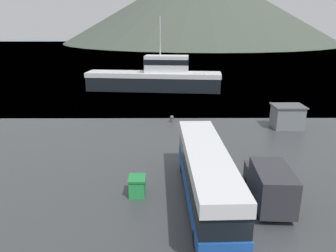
{
  "coord_description": "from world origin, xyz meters",
  "views": [
    {
      "loc": [
        -4.7,
        -11.86,
        10.64
      ],
      "look_at": [
        -4.56,
        15.71,
        2.0
      ],
      "focal_mm": 35.0,
      "sensor_mm": 36.0,
      "label": 1
    }
  ],
  "objects_px": {
    "delivery_van": "(270,184)",
    "dock_kiosk": "(287,117)",
    "fishing_boat": "(156,77)",
    "tour_bus": "(206,173)",
    "storage_bin": "(137,186)"
  },
  "relations": [
    {
      "from": "delivery_van",
      "to": "fishing_boat",
      "type": "height_order",
      "value": "fishing_boat"
    },
    {
      "from": "fishing_boat",
      "to": "storage_bin",
      "type": "xyz_separation_m",
      "value": [
        -0.14,
        -35.08,
        -1.56
      ]
    },
    {
      "from": "delivery_van",
      "to": "dock_kiosk",
      "type": "height_order",
      "value": "delivery_van"
    },
    {
      "from": "tour_bus",
      "to": "dock_kiosk",
      "type": "xyz_separation_m",
      "value": [
        10.42,
        15.15,
        -0.69
      ]
    },
    {
      "from": "storage_bin",
      "to": "fishing_boat",
      "type": "bearing_deg",
      "value": 89.77
    },
    {
      "from": "delivery_van",
      "to": "storage_bin",
      "type": "height_order",
      "value": "delivery_van"
    },
    {
      "from": "tour_bus",
      "to": "dock_kiosk",
      "type": "height_order",
      "value": "tour_bus"
    },
    {
      "from": "dock_kiosk",
      "to": "delivery_van",
      "type": "bearing_deg",
      "value": -113.02
    },
    {
      "from": "tour_bus",
      "to": "storage_bin",
      "type": "relative_size",
      "value": 9.53
    },
    {
      "from": "fishing_boat",
      "to": "dock_kiosk",
      "type": "distance_m",
      "value": 25.35
    },
    {
      "from": "tour_bus",
      "to": "dock_kiosk",
      "type": "distance_m",
      "value": 18.4
    },
    {
      "from": "tour_bus",
      "to": "fishing_boat",
      "type": "bearing_deg",
      "value": 94.8
    },
    {
      "from": "tour_bus",
      "to": "delivery_van",
      "type": "relative_size",
      "value": 2.19
    },
    {
      "from": "dock_kiosk",
      "to": "storage_bin",
      "type": "bearing_deg",
      "value": -135.69
    },
    {
      "from": "delivery_van",
      "to": "tour_bus",
      "type": "bearing_deg",
      "value": 179.01
    }
  ]
}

